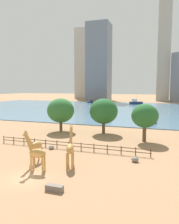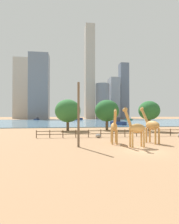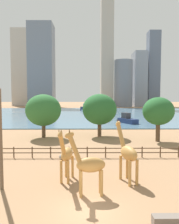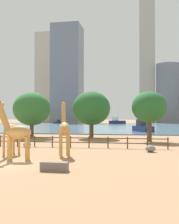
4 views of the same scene
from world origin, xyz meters
The scene contains 19 objects.
ground_plane centered at (0.00, 80.00, 0.00)m, with size 400.00×400.00×0.00m, color #9E7551.
harbor_water centered at (0.00, 77.00, 0.10)m, with size 180.00×86.00×0.20m, color slate.
giraffe_tall centered at (0.06, 2.19, 2.27)m, with size 3.04×1.06×4.88m.
giraffe_companion centered at (3.36, 4.80, 2.46)m, with size 1.76×3.67×5.14m.
giraffe_young centered at (-1.81, 4.91, 2.26)m, with size 1.22×3.42×4.73m.
boulder_near_fence centered at (10.98, 9.37, 0.34)m, with size 1.01×0.91×0.68m, color gray.
boulder_by_pole centered at (-2.82, 11.22, 0.33)m, with size 0.90×0.88×0.66m, color gray.
feeding_trough centered at (4.49, -1.70, 0.30)m, with size 1.80×0.60×0.60m, color #72665B.
enclosure_fence centered at (-0.02, 12.00, 0.76)m, with size 26.12×0.14×1.30m.
tree_left_large centered at (2.15, 25.83, 4.88)m, with size 6.14×6.14×7.66m.
tree_center_broad centered at (-7.76, 24.91, 4.80)m, with size 6.18×6.18×7.59m.
tree_right_tall centered at (11.26, 21.23, 4.84)m, with size 4.94×4.94×7.10m.
boat_ferry centered at (-28.88, 109.90, 0.81)m, with size 3.98×3.76×3.63m.
boat_sailboat centered at (-0.39, 107.42, 1.30)m, with size 7.76×4.87×6.57m.
boat_tug centered at (10.49, 43.83, 1.12)m, with size 4.81×6.50×2.71m.
skyline_tower_needle centered at (25.19, 140.61, 16.27)m, with size 12.78×12.78×32.54m, color slate.
skyline_block_central centered at (14.01, 148.32, 44.53)m, with size 8.72×14.73×89.07m, color #ADA89E.
skyline_block_right centered at (-50.77, 162.45, 30.07)m, with size 17.46×8.80×60.14m, color #B7B2A8.
skyline_tower_short centered at (-31.08, 136.64, 27.83)m, with size 16.22×15.15×55.66m, color slate.
Camera 4 is at (9.97, -19.24, 3.56)m, focal length 45.00 mm.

